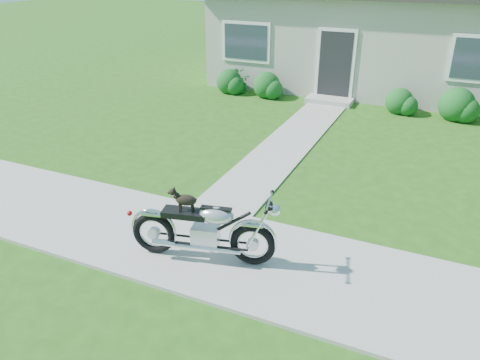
% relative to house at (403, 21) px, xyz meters
% --- Properties ---
extents(ground, '(80.00, 80.00, 0.00)m').
position_rel_house_xyz_m(ground, '(0.00, -11.99, -2.16)').
color(ground, '#235114').
rests_on(ground, ground).
extents(sidewalk, '(24.00, 2.20, 0.04)m').
position_rel_house_xyz_m(sidewalk, '(0.00, -11.99, -2.14)').
color(sidewalk, '#9E9B93').
rests_on(sidewalk, ground).
extents(walkway, '(1.20, 8.00, 0.03)m').
position_rel_house_xyz_m(walkway, '(-1.50, -6.99, -2.14)').
color(walkway, '#9E9B93').
rests_on(walkway, ground).
extents(house, '(12.60, 7.03, 4.50)m').
position_rel_house_xyz_m(house, '(0.00, 0.00, 0.00)').
color(house, beige).
rests_on(house, ground).
extents(shrub_row, '(10.31, 0.97, 0.97)m').
position_rel_house_xyz_m(shrub_row, '(0.03, -3.49, -1.78)').
color(shrub_row, '#154F1B').
rests_on(shrub_row, ground).
extents(potted_plant_left, '(0.68, 0.59, 0.74)m').
position_rel_house_xyz_m(potted_plant_left, '(-4.56, -3.44, -1.78)').
color(potted_plant_left, '#185B1C').
rests_on(potted_plant_left, ground).
extents(potted_plant_right, '(0.56, 0.56, 0.77)m').
position_rel_house_xyz_m(potted_plant_right, '(2.00, -3.44, -1.77)').
color(potted_plant_right, '#3E701E').
rests_on(potted_plant_right, ground).
extents(motorcycle_with_dog, '(2.20, 0.81, 1.11)m').
position_rel_house_xyz_m(motorcycle_with_dog, '(-1.03, -12.32, -1.62)').
color(motorcycle_with_dog, black).
rests_on(motorcycle_with_dog, sidewalk).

